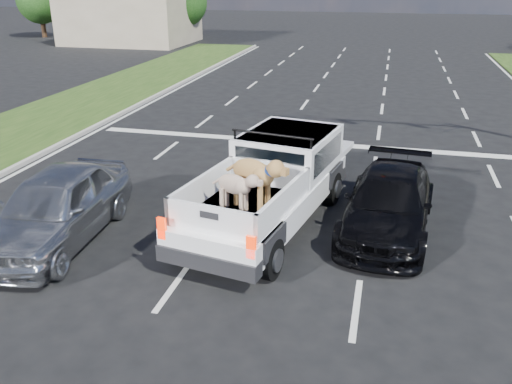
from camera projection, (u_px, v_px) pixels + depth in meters
ground at (262, 296)px, 10.18m from camera, size 160.00×160.00×0.00m
road_markings at (313, 177)px, 16.09m from camera, size 17.75×60.00×0.01m
curb_left at (33, 158)px, 17.56m from camera, size 0.15×60.00×0.14m
building_left at (131, 16)px, 46.18m from camera, size 10.00×8.00×4.40m
tree_far_a at (40, 0)px, 49.78m from camera, size 4.20×4.20×5.40m
tree_far_b at (99, 1)px, 48.45m from camera, size 4.20×4.20×5.40m
tree_far_c at (183, 2)px, 46.68m from camera, size 4.20×4.20×5.40m
pickup_truck at (271, 182)px, 12.79m from camera, size 3.19×6.28×2.24m
silver_sedan at (56, 207)px, 12.04m from camera, size 2.22×4.92×1.64m
black_coupe at (389, 203)px, 12.56m from camera, size 2.35×4.89×1.37m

